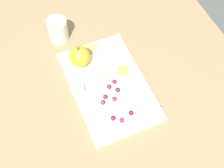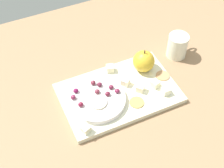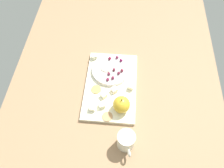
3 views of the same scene
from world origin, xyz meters
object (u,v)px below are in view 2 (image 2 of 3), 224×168
Objects in this scene: cheese_cube_1 at (125,81)px; grape_0 at (76,91)px; cheese_cube_5 at (140,88)px; grape_1 at (99,84)px; grape_6 at (73,98)px; grape_8 at (111,87)px; grape_4 at (108,94)px; cup at (178,46)px; cheese_cube_3 at (86,129)px; cheese_cube_2 at (155,84)px; serving_dish at (97,100)px; apple_slice_0 at (98,102)px; cheese_cube_4 at (110,68)px; grape_5 at (117,91)px; apple_whole at (144,61)px; platter at (120,93)px; cracker_1 at (137,102)px; grape_2 at (97,92)px; grape_7 at (93,83)px; cheese_cube_0 at (166,91)px; grape_3 at (81,104)px; cracker_0 at (163,76)px.

grape_0 is at bearing 173.90° from cheese_cube_1.
cheese_cube_5 is 1.44× the size of grape_1.
grape_6 is 12.85cm from grape_8.
cup reaches higher than grape_4.
grape_8 is 31.48cm from cup.
cheese_cube_2 is at bearing 14.00° from cheese_cube_3.
grape_8 reaches higher than serving_dish.
grape_8 is at bearing 31.39° from apple_slice_0.
grape_5 is (-2.56, -11.35, 1.40)cm from cheese_cube_4.
serving_dish is at bearing -162.08° from apple_whole.
cheese_cube_3 is at bearing -99.06° from grape_0.
grape_4 is (0.81, -4.74, -0.00)cm from grape_1.
grape_5 reaches higher than platter.
grape_5 is (-4.60, 5.19, 2.45)cm from cracker_1.
serving_dish is 11.90cm from cheese_cube_3.
grape_2 is (-7.70, 1.00, 3.52)cm from platter.
grape_6 reaches higher than grape_2.
grape_4 is 1.00× the size of grape_7.
apple_whole is 4.46× the size of grape_4.
cheese_cube_4 is (0.87, 9.80, 2.16)cm from platter.
apple_whole is at bearing 13.84° from grape_2.
grape_7 is at bearing 157.42° from cheese_cube_2.
cheese_cube_5 is at bearing -6.90° from grape_4.
platter is 8.53cm from grape_2.
platter is 6.27cm from grape_4.
platter is 15.52× the size of cheese_cube_1.
cheese_cube_4 is 13.61cm from cheese_cube_5.
grape_3 reaches higher than cheese_cube_0.
cup is (35.18, 3.72, -0.01)cm from grape_7.
cheese_cube_1 is at bearing 39.55° from grape_5.
grape_4 is (-7.93, 5.45, 2.42)cm from cracker_1.
grape_4 is at bearing -68.37° from grape_7.
cheese_cube_2 is (11.76, -3.04, 2.16)cm from platter.
cheese_cube_2 is 5.43cm from cheese_cube_5.
cracker_0 is 2.76× the size of grape_4.
cheese_cube_4 reaches higher than cracker_0.
platter is at bearing 31.78° from cheese_cube_3.
platter is 10.01cm from apple_slice_0.
grape_8 is (-1.13, 2.39, -0.03)cm from grape_5.
cracker_1 is (-9.01, -12.59, -3.65)cm from apple_whole.
cheese_cube_1 is at bearing -13.85° from grape_7.
grape_1 is at bearing 129.70° from grape_5.
platter is at bearing 14.47° from grape_4.
cheese_cube_3 is (-19.20, -12.36, 0.00)cm from cheese_cube_1.
cheese_cube_3 reaches higher than cracker_1.
grape_0 is at bearing 146.97° from cracker_1.
grape_8 is (2.21, 2.14, -0.01)cm from grape_4.
grape_8 is at bearing 115.16° from grape_5.
grape_1 is (-17.76, -2.40, -1.23)cm from apple_whole.
cracker_0 is (10.20, 2.56, -1.04)cm from cheese_cube_5.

